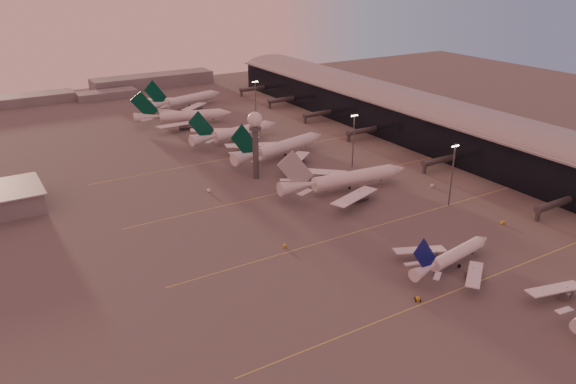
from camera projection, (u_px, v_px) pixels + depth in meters
ground at (455, 320)px, 148.53m from camera, size 700.00×700.00×0.00m
taxiway_markings at (398, 218)px, 207.15m from camera, size 180.00×185.25×0.02m
terminal at (444, 127)px, 283.26m from camera, size 57.00×362.00×23.04m
radar_tower at (255, 132)px, 237.68m from camera, size 6.40×6.40×31.10m
mast_b at (452, 172)px, 213.13m from camera, size 3.60×0.56×25.00m
mast_c at (353, 138)px, 254.16m from camera, size 3.60×0.56×25.00m
mast_d at (256, 100)px, 324.26m from camera, size 3.60×0.56×25.00m
distant_horizon at (119, 87)px, 405.03m from camera, size 165.00×37.50×9.00m
narrowbody_mid at (452, 259)px, 172.91m from camera, size 38.96×30.87×15.29m
widebody_white at (345, 182)px, 230.71m from camera, size 60.22×48.06×21.19m
greentail_a at (281, 150)px, 269.38m from camera, size 58.34×46.56×21.57m
greentail_b at (236, 135)px, 294.30m from camera, size 54.80×43.90×20.04m
greentail_c at (184, 118)px, 325.18m from camera, size 55.37×44.09×20.64m
greentail_d at (186, 102)px, 361.40m from camera, size 57.22×45.58×21.33m
gsv_tug_mid at (418, 299)px, 156.79m from camera, size 4.11×3.64×1.01m
gsv_truck_b at (504, 221)px, 202.25m from camera, size 5.83×3.83×2.22m
gsv_truck_c at (285, 244)px, 186.13m from camera, size 5.02×4.92×2.09m
gsv_catering_b at (433, 182)px, 235.29m from camera, size 5.91×3.93×4.46m
gsv_tug_far at (324, 188)px, 233.28m from camera, size 4.10×4.60×1.13m
gsv_truck_d at (208, 189)px, 230.79m from camera, size 3.00×6.40×2.49m
gsv_tug_hangar at (292, 147)px, 285.33m from camera, size 3.49×2.42×0.92m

